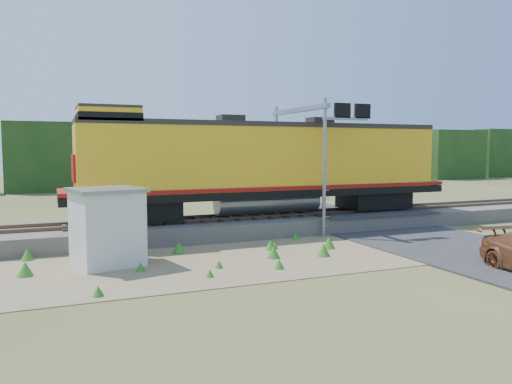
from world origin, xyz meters
name	(u,v)px	position (x,y,z in m)	size (l,w,h in m)	color
ground	(301,255)	(0.00, 0.00, 0.00)	(140.00, 140.00, 0.00)	#475123
ballast	(248,225)	(0.00, 6.00, 0.40)	(70.00, 5.00, 0.80)	slate
rails	(248,216)	(0.00, 6.00, 0.88)	(70.00, 1.54, 0.16)	brown
dirt_shoulder	(252,256)	(-2.00, 0.50, 0.01)	(26.00, 8.00, 0.03)	#8C7754
road	(423,238)	(7.00, 0.74, 0.09)	(7.00, 66.00, 0.86)	#38383A
tree_line_north	(142,160)	(0.00, 38.00, 3.07)	(130.00, 3.00, 6.50)	#193A15
weed_clumps	(220,262)	(-3.50, 0.10, 0.00)	(15.00, 6.20, 0.56)	#327722
locomotive	(263,164)	(0.82, 6.00, 3.60)	(20.75, 3.16, 5.35)	black
shed	(107,226)	(-7.61, 1.19, 1.48)	(2.95, 2.95, 2.92)	silver
signal_gantry	(310,134)	(3.26, 5.34, 5.15)	(2.71, 6.20, 6.85)	gray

